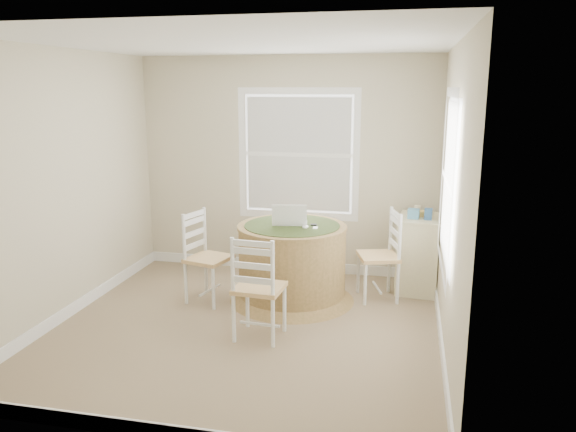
% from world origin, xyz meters
% --- Properties ---
extents(room, '(3.64, 3.64, 2.64)m').
position_xyz_m(room, '(0.17, 0.16, 1.30)').
color(room, '#92795C').
rests_on(room, ground).
extents(round_table, '(1.33, 1.33, 0.83)m').
position_xyz_m(round_table, '(0.28, 0.81, 0.45)').
color(round_table, '#A17B48').
rests_on(round_table, ground).
extents(chair_left, '(0.49, 0.51, 0.95)m').
position_xyz_m(chair_left, '(-0.57, 0.58, 0.47)').
color(chair_left, white).
rests_on(chair_left, ground).
extents(chair_near, '(0.45, 0.43, 0.95)m').
position_xyz_m(chair_near, '(0.18, -0.16, 0.47)').
color(chair_near, white).
rests_on(chair_near, ground).
extents(chair_right, '(0.50, 0.52, 0.95)m').
position_xyz_m(chair_right, '(1.17, 1.04, 0.47)').
color(chair_right, white).
rests_on(chair_right, ground).
extents(laptop, '(0.41, 0.37, 0.25)m').
position_xyz_m(laptop, '(0.25, 0.84, 0.86)').
color(laptop, white).
rests_on(laptop, round_table).
extents(mouse, '(0.07, 0.11, 0.04)m').
position_xyz_m(mouse, '(0.43, 0.73, 0.83)').
color(mouse, white).
rests_on(mouse, round_table).
extents(phone, '(0.05, 0.09, 0.02)m').
position_xyz_m(phone, '(0.54, 0.74, 0.82)').
color(phone, '#B7BABF').
rests_on(phone, round_table).
extents(keys, '(0.06, 0.05, 0.02)m').
position_xyz_m(keys, '(0.50, 0.84, 0.83)').
color(keys, black).
rests_on(keys, round_table).
extents(corner_chest, '(0.54, 0.67, 0.84)m').
position_xyz_m(corner_chest, '(1.59, 1.41, 0.42)').
color(corner_chest, beige).
rests_on(corner_chest, ground).
extents(tissue_box, '(0.13, 0.13, 0.10)m').
position_xyz_m(tissue_box, '(1.51, 1.31, 0.89)').
color(tissue_box, '#5090B8').
rests_on(tissue_box, corner_chest).
extents(box_yellow, '(0.16, 0.11, 0.06)m').
position_xyz_m(box_yellow, '(1.64, 1.43, 0.87)').
color(box_yellow, '#EDBA53').
rests_on(box_yellow, corner_chest).
extents(box_blue, '(0.09, 0.09, 0.12)m').
position_xyz_m(box_blue, '(1.68, 1.28, 0.90)').
color(box_blue, '#2F598E').
rests_on(box_blue, corner_chest).
extents(cup_cream, '(0.07, 0.07, 0.09)m').
position_xyz_m(cup_cream, '(1.56, 1.59, 0.89)').
color(cup_cream, beige).
rests_on(cup_cream, corner_chest).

